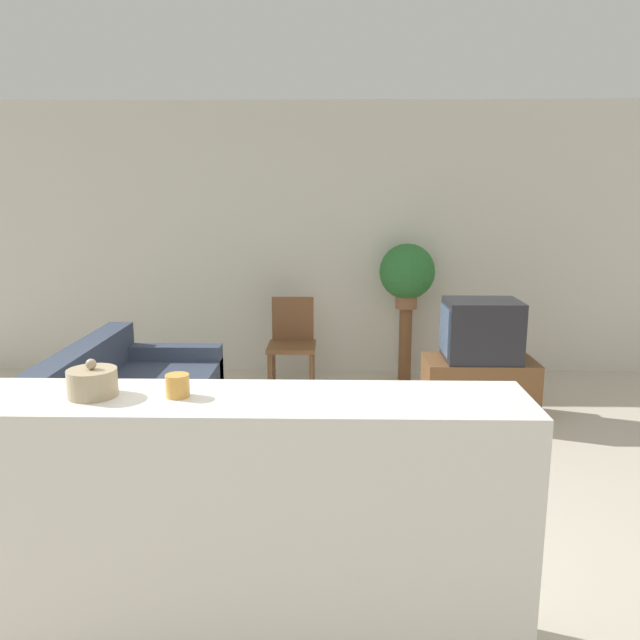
# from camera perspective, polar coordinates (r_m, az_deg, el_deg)

# --- Properties ---
(ground_plane) EXTENTS (14.00, 14.00, 0.00)m
(ground_plane) POSITION_cam_1_polar(r_m,az_deg,el_deg) (3.45, -8.06, -20.53)
(ground_plane) COLOR beige
(wall_back) EXTENTS (9.00, 0.06, 2.70)m
(wall_back) POSITION_cam_1_polar(r_m,az_deg,el_deg) (6.35, -3.46, 7.28)
(wall_back) COLOR beige
(wall_back) RESTS_ON ground_plane
(couch) EXTENTS (0.95, 1.88, 0.76)m
(couch) POSITION_cam_1_polar(r_m,az_deg,el_deg) (4.67, -17.10, -8.33)
(couch) COLOR #384256
(couch) RESTS_ON ground_plane
(tv_stand) EXTENTS (0.89, 0.49, 0.49)m
(tv_stand) POSITION_cam_1_polar(r_m,az_deg,el_deg) (5.34, 14.30, -6.03)
(tv_stand) COLOR brown
(tv_stand) RESTS_ON ground_plane
(television) EXTENTS (0.60, 0.47, 0.49)m
(television) POSITION_cam_1_polar(r_m,az_deg,el_deg) (5.21, 14.50, -0.90)
(television) COLOR #232328
(television) RESTS_ON tv_stand
(wooden_chair) EXTENTS (0.44, 0.44, 0.85)m
(wooden_chair) POSITION_cam_1_polar(r_m,az_deg,el_deg) (5.86, -2.56, -1.74)
(wooden_chair) COLOR brown
(wooden_chair) RESTS_ON ground_plane
(plant_stand) EXTENTS (0.13, 0.13, 0.72)m
(plant_stand) POSITION_cam_1_polar(r_m,az_deg,el_deg) (6.20, 7.79, -2.20)
(plant_stand) COLOR brown
(plant_stand) RESTS_ON ground_plane
(potted_plant) EXTENTS (0.54, 0.54, 0.63)m
(potted_plant) POSITION_cam_1_polar(r_m,az_deg,el_deg) (6.07, 7.97, 4.32)
(potted_plant) COLOR #8E5B3D
(potted_plant) RESTS_ON plant_stand
(foreground_counter) EXTENTS (2.49, 0.44, 1.09)m
(foreground_counter) POSITION_cam_1_polar(r_m,az_deg,el_deg) (2.59, -10.98, -18.38)
(foreground_counter) COLOR white
(foreground_counter) RESTS_ON ground_plane
(decorative_bowl) EXTENTS (0.18, 0.18, 0.14)m
(decorative_bowl) POSITION_cam_1_polar(r_m,az_deg,el_deg) (2.46, -20.09, -5.38)
(decorative_bowl) COLOR tan
(decorative_bowl) RESTS_ON foreground_counter
(candle_jar) EXTENTS (0.09, 0.09, 0.08)m
(candle_jar) POSITION_cam_1_polar(r_m,az_deg,el_deg) (2.36, -12.90, -5.87)
(candle_jar) COLOR gold
(candle_jar) RESTS_ON foreground_counter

